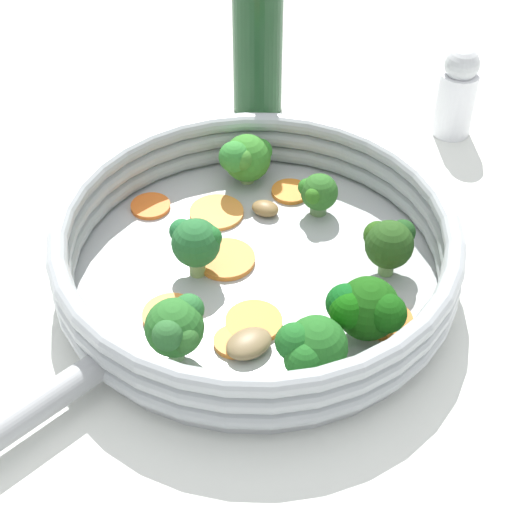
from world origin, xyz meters
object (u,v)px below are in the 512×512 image
at_px(carrot_slice_1, 254,322).
at_px(broccoli_floret_6, 311,349).
at_px(carrot_slice_7, 171,315).
at_px(oil_bottle, 258,34).
at_px(skillet, 256,275).
at_px(carrot_slice_5, 151,206).
at_px(broccoli_floret_4, 365,309).
at_px(carrot_slice_3, 217,212).
at_px(broccoli_floret_5, 245,158).
at_px(broccoli_floret_3, 318,193).
at_px(broccoli_floret_2, 389,243).
at_px(mushroom_piece_0, 249,343).
at_px(mushroom_piece_1, 265,208).
at_px(carrot_slice_6, 234,342).
at_px(broccoli_floret_0, 176,328).
at_px(broccoli_floret_1, 196,240).
at_px(carrot_slice_2, 226,259).
at_px(carrot_slice_4, 387,320).
at_px(carrot_slice_0, 290,192).

height_order(carrot_slice_1, broccoli_floret_6, broccoli_floret_6).
bearing_deg(carrot_slice_7, oil_bottle, -105.98).
bearing_deg(carrot_slice_7, skillet, -144.76).
relative_size(carrot_slice_5, broccoli_floret_4, 0.61).
relative_size(carrot_slice_3, broccoli_floret_5, 0.96).
height_order(broccoli_floret_3, oil_bottle, oil_bottle).
height_order(carrot_slice_7, broccoli_floret_2, broccoli_floret_2).
height_order(broccoli_floret_5, broccoli_floret_6, same).
bearing_deg(mushroom_piece_0, oil_bottle, -95.01).
bearing_deg(broccoli_floret_4, mushroom_piece_1, -67.88).
bearing_deg(oil_bottle, carrot_slice_7, 74.02).
height_order(broccoli_floret_6, mushroom_piece_1, broccoli_floret_6).
relative_size(carrot_slice_7, broccoli_floret_2, 0.89).
distance_m(skillet, carrot_slice_6, 0.08).
distance_m(skillet, broccoli_floret_0, 0.11).
bearing_deg(broccoli_floret_1, carrot_slice_6, 107.55).
bearing_deg(carrot_slice_1, broccoli_floret_2, -154.53).
relative_size(carrot_slice_1, broccoli_floret_0, 0.82).
bearing_deg(broccoli_floret_2, carrot_slice_2, -8.50).
bearing_deg(carrot_slice_6, broccoli_floret_4, 179.98).
xyz_separation_m(carrot_slice_2, broccoli_floret_5, (-0.02, -0.10, 0.02)).
relative_size(carrot_slice_2, broccoli_floret_5, 0.98).
bearing_deg(carrot_slice_4, broccoli_floret_1, -25.47).
height_order(carrot_slice_7, mushroom_piece_1, mushroom_piece_1).
bearing_deg(carrot_slice_0, carrot_slice_1, 74.72).
distance_m(carrot_slice_5, mushroom_piece_1, 0.10).
bearing_deg(broccoli_floret_5, broccoli_floret_3, 141.52).
bearing_deg(carrot_slice_5, carrot_slice_0, -174.45).
xyz_separation_m(carrot_slice_3, mushroom_piece_1, (-0.04, 0.00, 0.00)).
bearing_deg(broccoli_floret_6, carrot_slice_2, -66.15).
bearing_deg(broccoli_floret_0, skillet, -124.77).
height_order(carrot_slice_6, broccoli_floret_1, broccoli_floret_1).
distance_m(broccoli_floret_3, broccoli_floret_5, 0.07).
relative_size(broccoli_floret_2, mushroom_piece_1, 2.05).
bearing_deg(broccoli_floret_3, broccoli_floret_2, 121.35).
distance_m(carrot_slice_0, carrot_slice_1, 0.16).
height_order(carrot_slice_0, broccoli_floret_0, broccoli_floret_0).
bearing_deg(carrot_slice_3, broccoli_floret_5, -122.28).
bearing_deg(carrot_slice_1, carrot_slice_7, -9.97).
distance_m(carrot_slice_3, carrot_slice_7, 0.12).
bearing_deg(carrot_slice_3, mushroom_piece_0, 96.68).
distance_m(carrot_slice_6, mushroom_piece_1, 0.15).
xyz_separation_m(broccoli_floret_2, oil_bottle, (0.08, -0.25, 0.04)).
height_order(carrot_slice_4, broccoli_floret_2, broccoli_floret_2).
relative_size(skillet, carrot_slice_2, 6.37).
height_order(carrot_slice_4, oil_bottle, oil_bottle).
bearing_deg(skillet, broccoli_floret_6, 105.41).
distance_m(carrot_slice_4, broccoli_floret_0, 0.16).
bearing_deg(carrot_slice_7, mushroom_piece_1, -124.17).
relative_size(carrot_slice_0, broccoli_floret_6, 0.65).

